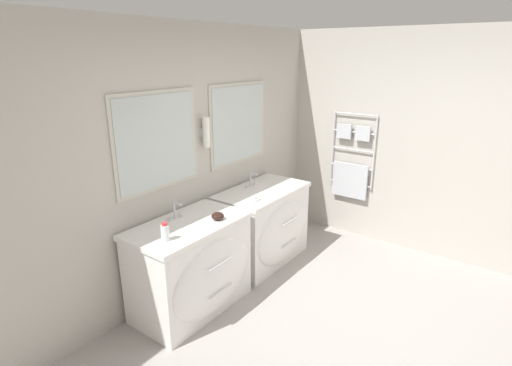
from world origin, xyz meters
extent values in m
plane|color=#9E9993|center=(0.00, 0.00, 0.00)|extent=(16.00, 16.00, 0.00)
cube|color=#B2ADA3|center=(0.00, 2.02, 1.30)|extent=(5.85, 0.06, 2.60)
cube|color=#BCB7A8|center=(-0.32, 1.98, 1.57)|extent=(0.94, 0.02, 0.89)
cube|color=#B2BCBA|center=(-0.32, 1.97, 1.57)|extent=(0.87, 0.01, 0.82)
cube|color=#BCB7A8|center=(0.83, 1.98, 1.57)|extent=(0.94, 0.02, 0.89)
cube|color=#B2BCBA|center=(0.83, 1.97, 1.57)|extent=(0.87, 0.01, 0.82)
cylinder|color=white|center=(0.25, 1.93, 1.57)|extent=(0.08, 0.08, 0.30)
cube|color=silver|center=(0.25, 1.98, 1.57)|extent=(0.05, 0.02, 0.08)
cube|color=#B2ADA3|center=(2.16, 0.89, 1.30)|extent=(0.06, 3.98, 2.60)
cylinder|color=silver|center=(2.09, 0.87, 1.15)|extent=(0.02, 0.02, 0.96)
cylinder|color=silver|center=(2.09, 1.43, 1.15)|extent=(0.02, 0.02, 0.96)
cylinder|color=silver|center=(2.09, 1.15, 1.60)|extent=(0.02, 0.56, 0.02)
cylinder|color=silver|center=(2.09, 1.15, 1.37)|extent=(0.02, 0.56, 0.02)
cylinder|color=silver|center=(2.09, 1.15, 1.15)|extent=(0.02, 0.56, 0.02)
cylinder|color=silver|center=(2.09, 1.15, 0.93)|extent=(0.02, 0.56, 0.02)
cylinder|color=silver|center=(2.09, 1.15, 0.70)|extent=(0.02, 0.56, 0.02)
cube|color=#B7BCC1|center=(2.07, 1.15, 0.75)|extent=(0.04, 0.47, 0.45)
cube|color=#B7BCC1|center=(2.07, 1.03, 1.37)|extent=(0.04, 0.19, 0.18)
cube|color=#B7BCC1|center=(2.07, 1.27, 1.37)|extent=(0.04, 0.19, 0.18)
cube|color=white|center=(-0.32, 1.65, 0.41)|extent=(1.08, 0.60, 0.82)
ellipsoid|color=white|center=(-0.32, 1.36, 0.41)|extent=(0.99, 0.13, 0.69)
cube|color=white|center=(-0.32, 1.65, 0.84)|extent=(1.11, 0.62, 0.04)
ellipsoid|color=white|center=(-0.32, 1.62, 0.83)|extent=(0.35, 0.31, 0.08)
cylinder|color=silver|center=(-0.32, 1.28, 0.58)|extent=(0.30, 0.01, 0.01)
cylinder|color=silver|center=(-0.32, 1.28, 0.31)|extent=(0.30, 0.01, 0.01)
cube|color=white|center=(0.83, 1.65, 0.41)|extent=(1.08, 0.60, 0.82)
ellipsoid|color=white|center=(0.83, 1.36, 0.41)|extent=(0.99, 0.13, 0.69)
cube|color=white|center=(0.83, 1.65, 0.84)|extent=(1.11, 0.62, 0.04)
ellipsoid|color=white|center=(0.83, 1.62, 0.83)|extent=(0.35, 0.31, 0.08)
cylinder|color=silver|center=(0.83, 1.28, 0.58)|extent=(0.30, 0.01, 0.01)
cylinder|color=silver|center=(0.83, 1.28, 0.31)|extent=(0.30, 0.01, 0.01)
cylinder|color=silver|center=(-0.32, 1.82, 0.95)|extent=(0.02, 0.02, 0.17)
cylinder|color=silver|center=(-0.32, 1.77, 1.03)|extent=(0.02, 0.09, 0.02)
cylinder|color=silver|center=(-0.39, 1.82, 0.89)|extent=(0.03, 0.03, 0.04)
cylinder|color=silver|center=(-0.25, 1.82, 0.89)|extent=(0.03, 0.03, 0.04)
cylinder|color=silver|center=(0.83, 1.82, 0.95)|extent=(0.02, 0.02, 0.17)
cylinder|color=silver|center=(0.83, 1.77, 1.03)|extent=(0.02, 0.09, 0.02)
cylinder|color=silver|center=(0.76, 1.82, 0.89)|extent=(0.03, 0.03, 0.04)
cylinder|color=silver|center=(0.90, 1.82, 0.89)|extent=(0.03, 0.03, 0.04)
cylinder|color=silver|center=(-0.67, 1.55, 0.93)|extent=(0.07, 0.07, 0.13)
cylinder|color=red|center=(-0.67, 1.55, 1.01)|extent=(0.05, 0.05, 0.02)
ellipsoid|color=black|center=(-0.10, 1.49, 0.90)|extent=(0.12, 0.12, 0.07)
cube|color=white|center=(0.49, 1.51, 0.88)|extent=(0.12, 0.08, 0.02)
ellipsoid|color=#F2E5CC|center=(0.49, 1.51, 0.90)|extent=(0.07, 0.05, 0.02)
camera|label=1|loc=(-2.60, -0.77, 2.31)|focal=28.00mm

